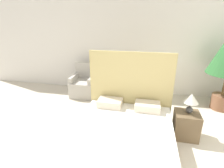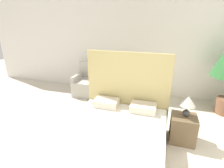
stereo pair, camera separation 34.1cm
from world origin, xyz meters
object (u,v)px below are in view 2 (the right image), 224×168
bed (114,139)px  armchair_near_window_left (86,85)px  armchair_near_window_right (117,89)px  nightstand (183,128)px  table_lamp (188,103)px

bed → armchair_near_window_left: bed is taller
armchair_near_window_right → nightstand: armchair_near_window_right is taller
nightstand → armchair_near_window_right: bearing=138.5°
armchair_near_window_right → table_lamp: bearing=-46.2°
nightstand → table_lamp: table_lamp is taller
armchair_near_window_left → armchair_near_window_right: (0.96, -0.00, 0.00)m
armchair_near_window_left → nightstand: size_ratio=1.83×
armchair_near_window_right → bed: bearing=-81.2°
armchair_near_window_left → armchair_near_window_right: same height
armchair_near_window_right → nightstand: bearing=-46.8°
armchair_near_window_right → table_lamp: 2.27m
bed → armchair_near_window_right: bearing=104.1°
bed → table_lamp: 1.43m
bed → table_lamp: size_ratio=5.33×
bed → armchair_near_window_right: (-0.55, 2.19, -0.02)m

